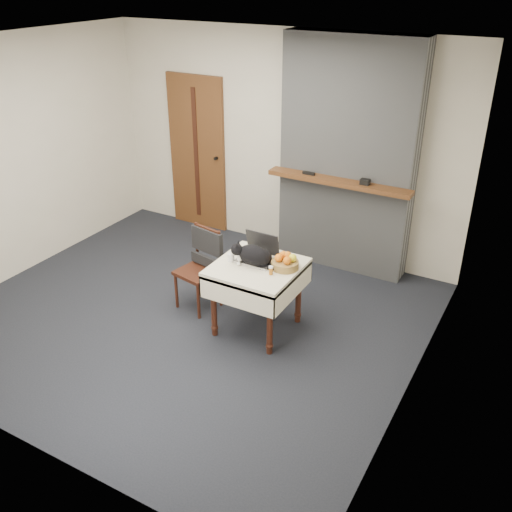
# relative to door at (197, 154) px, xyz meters

# --- Properties ---
(ground) EXTENTS (4.50, 4.50, 0.00)m
(ground) POSITION_rel_door_xyz_m (1.20, -1.97, -1.00)
(ground) COLOR black
(ground) RESTS_ON ground
(room_shell) EXTENTS (4.52, 4.01, 2.61)m
(room_shell) POSITION_rel_door_xyz_m (1.20, -1.51, 0.76)
(room_shell) COLOR beige
(room_shell) RESTS_ON ground
(door) EXTENTS (0.82, 0.10, 2.00)m
(door) POSITION_rel_door_xyz_m (0.00, 0.00, 0.00)
(door) COLOR brown
(door) RESTS_ON ground
(chimney) EXTENTS (1.62, 0.48, 2.60)m
(chimney) POSITION_rel_door_xyz_m (2.10, -0.13, 0.30)
(chimney) COLOR gray
(chimney) RESTS_ON ground
(side_table) EXTENTS (0.78, 0.78, 0.70)m
(side_table) POSITION_rel_door_xyz_m (1.90, -1.80, -0.41)
(side_table) COLOR #34150E
(side_table) RESTS_ON ground
(laptop) EXTENTS (0.34, 0.29, 0.25)m
(laptop) POSITION_rel_door_xyz_m (1.85, -1.69, -0.24)
(laptop) COLOR #B7B7BC
(laptop) RESTS_ON side_table
(cat) EXTENTS (0.47, 0.27, 0.23)m
(cat) POSITION_rel_door_xyz_m (1.87, -1.81, -0.20)
(cat) COLOR black
(cat) RESTS_ON side_table
(cream_jar) EXTENTS (0.07, 0.07, 0.08)m
(cream_jar) POSITION_rel_door_xyz_m (1.64, -1.85, -0.26)
(cream_jar) COLOR white
(cream_jar) RESTS_ON side_table
(pill_bottle) EXTENTS (0.04, 0.04, 0.08)m
(pill_bottle) POSITION_rel_door_xyz_m (2.09, -1.89, -0.26)
(pill_bottle) COLOR #A65C14
(pill_bottle) RESTS_ON side_table
(fruit_basket) EXTENTS (0.25, 0.25, 0.14)m
(fruit_basket) POSITION_rel_door_xyz_m (2.15, -1.72, -0.24)
(fruit_basket) COLOR #9E783F
(fruit_basket) RESTS_ON side_table
(desk_clutter) EXTENTS (0.14, 0.08, 0.01)m
(desk_clutter) POSITION_rel_door_xyz_m (2.06, -1.73, -0.30)
(desk_clutter) COLOR black
(desk_clutter) RESTS_ON side_table
(chair) EXTENTS (0.45, 0.44, 0.86)m
(chair) POSITION_rel_door_xyz_m (1.19, -1.67, -0.45)
(chair) COLOR #34150E
(chair) RESTS_ON ground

